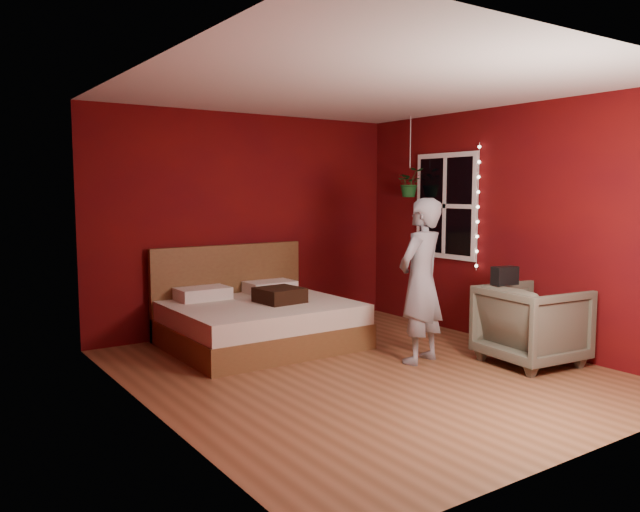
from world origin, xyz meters
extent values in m
plane|color=brown|center=(0.00, 0.00, 0.00)|extent=(4.50, 4.50, 0.00)
cube|color=#610C0A|center=(0.00, 2.26, 1.30)|extent=(4.00, 0.02, 2.60)
cube|color=#610C0A|center=(0.00, -2.26, 1.30)|extent=(4.00, 0.02, 2.60)
cube|color=#610C0A|center=(-2.01, 0.00, 1.30)|extent=(0.02, 4.50, 2.60)
cube|color=#610C0A|center=(2.01, 0.00, 1.30)|extent=(0.02, 4.50, 2.60)
cube|color=silver|center=(0.00, 0.00, 2.61)|extent=(4.00, 4.50, 0.02)
cube|color=white|center=(1.97, 0.90, 1.50)|extent=(0.04, 0.97, 1.27)
cube|color=black|center=(1.96, 0.90, 1.50)|extent=(0.02, 0.85, 1.15)
cube|color=white|center=(1.95, 0.90, 1.50)|extent=(0.03, 0.05, 1.15)
cube|color=white|center=(1.95, 0.90, 1.50)|extent=(0.03, 0.85, 0.05)
cylinder|color=silver|center=(1.94, 0.38, 1.50)|extent=(0.01, 0.01, 1.45)
sphere|color=#FFF2CC|center=(1.94, 0.38, 0.83)|extent=(0.04, 0.04, 0.04)
sphere|color=#FFF2CC|center=(1.94, 0.38, 0.99)|extent=(0.04, 0.04, 0.04)
sphere|color=#FFF2CC|center=(1.94, 0.38, 1.16)|extent=(0.04, 0.04, 0.04)
sphere|color=#FFF2CC|center=(1.94, 0.38, 1.33)|extent=(0.04, 0.04, 0.04)
sphere|color=#FFF2CC|center=(1.94, 0.38, 1.50)|extent=(0.04, 0.04, 0.04)
sphere|color=#FFF2CC|center=(1.94, 0.38, 1.67)|extent=(0.04, 0.04, 0.04)
sphere|color=#FFF2CC|center=(1.94, 0.38, 1.84)|extent=(0.04, 0.04, 0.04)
sphere|color=#FFF2CC|center=(1.94, 0.38, 2.01)|extent=(0.04, 0.04, 0.04)
sphere|color=#FFF2CC|center=(1.94, 0.38, 2.17)|extent=(0.04, 0.04, 0.04)
cube|color=brown|center=(-0.32, 1.39, 0.13)|extent=(1.91, 1.62, 0.27)
cube|color=silver|center=(-0.32, 1.39, 0.37)|extent=(1.87, 1.59, 0.21)
cube|color=brown|center=(-0.32, 2.16, 0.52)|extent=(1.91, 0.08, 1.05)
cube|color=silver|center=(-0.75, 1.93, 0.54)|extent=(0.57, 0.36, 0.13)
cube|color=silver|center=(0.11, 1.93, 0.54)|extent=(0.57, 0.36, 0.13)
imported|color=gray|center=(0.67, -0.06, 0.81)|extent=(0.67, 0.53, 1.61)
imported|color=#555343|center=(1.52, -0.72, 0.39)|extent=(0.94, 0.91, 0.78)
cube|color=black|center=(1.31, -0.54, 0.87)|extent=(0.27, 0.16, 0.18)
cube|color=black|center=(-0.13, 1.30, 0.56)|extent=(0.48, 0.48, 0.16)
cylinder|color=silver|center=(1.78, 1.34, 2.28)|extent=(0.01, 0.01, 0.64)
imported|color=#18551C|center=(1.78, 1.34, 1.78)|extent=(0.41, 0.38, 0.36)
camera|label=1|loc=(-3.54, -4.47, 1.68)|focal=35.00mm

